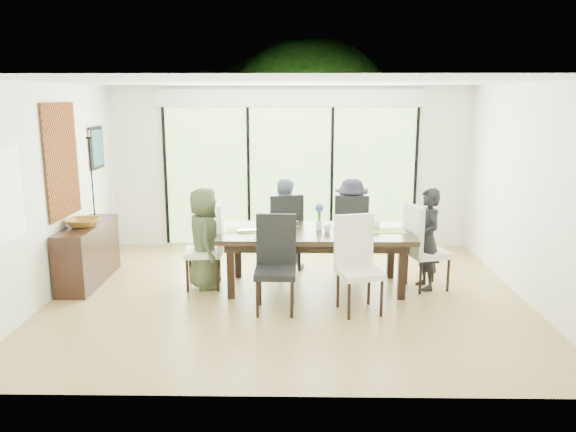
{
  "coord_description": "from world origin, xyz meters",
  "views": [
    {
      "loc": [
        0.12,
        -6.89,
        2.53
      ],
      "look_at": [
        0.0,
        0.25,
        1.0
      ],
      "focal_mm": 35.0,
      "sensor_mm": 36.0,
      "label": 1
    }
  ],
  "objects_px": {
    "person_far_right": "(351,225)",
    "cup_a": "(263,224)",
    "chair_far_left": "(283,231)",
    "person_right_end": "(427,239)",
    "sideboard": "(88,253)",
    "chair_near_right": "(360,265)",
    "chair_right_end": "(428,246)",
    "chair_far_right": "(351,231)",
    "bowl": "(83,222)",
    "chair_near_left": "(275,265)",
    "laptop": "(251,231)",
    "cup_c": "(375,225)",
    "vase": "(319,225)",
    "chair_left_end": "(203,245)",
    "person_far_left": "(283,224)",
    "table_top": "(315,233)",
    "person_left_end": "(204,238)",
    "cup_b": "(327,229)"
  },
  "relations": [
    {
      "from": "sideboard",
      "to": "chair_far_left",
      "type": "bearing_deg",
      "value": 14.09
    },
    {
      "from": "chair_right_end",
      "to": "person_right_end",
      "type": "height_order",
      "value": "person_right_end"
    },
    {
      "from": "chair_left_end",
      "to": "person_left_end",
      "type": "bearing_deg",
      "value": 84.72
    },
    {
      "from": "chair_near_right",
      "to": "sideboard",
      "type": "relative_size",
      "value": 0.8
    },
    {
      "from": "vase",
      "to": "table_top",
      "type": "bearing_deg",
      "value": -135.0
    },
    {
      "from": "bowl",
      "to": "chair_near_left",
      "type": "bearing_deg",
      "value": -19.9
    },
    {
      "from": "person_left_end",
      "to": "cup_c",
      "type": "height_order",
      "value": "person_left_end"
    },
    {
      "from": "person_left_end",
      "to": "vase",
      "type": "bearing_deg",
      "value": -100.22
    },
    {
      "from": "chair_left_end",
      "to": "cup_b",
      "type": "bearing_deg",
      "value": 81.25
    },
    {
      "from": "person_far_right",
      "to": "cup_a",
      "type": "relative_size",
      "value": 10.4
    },
    {
      "from": "cup_c",
      "to": "bowl",
      "type": "bearing_deg",
      "value": -179.7
    },
    {
      "from": "chair_near_right",
      "to": "sideboard",
      "type": "xyz_separation_m",
      "value": [
        -3.62,
        1.05,
        -0.17
      ]
    },
    {
      "from": "cup_c",
      "to": "sideboard",
      "type": "relative_size",
      "value": 0.09
    },
    {
      "from": "person_right_end",
      "to": "vase",
      "type": "distance_m",
      "value": 1.44
    },
    {
      "from": "chair_right_end",
      "to": "cup_c",
      "type": "bearing_deg",
      "value": 66.32
    },
    {
      "from": "chair_right_end",
      "to": "person_far_left",
      "type": "distance_m",
      "value": 2.12
    },
    {
      "from": "table_top",
      "to": "chair_far_right",
      "type": "height_order",
      "value": "chair_far_right"
    },
    {
      "from": "chair_far_left",
      "to": "cup_a",
      "type": "height_order",
      "value": "chair_far_left"
    },
    {
      "from": "chair_far_right",
      "to": "person_far_left",
      "type": "bearing_deg",
      "value": 4.92
    },
    {
      "from": "sideboard",
      "to": "cup_c",
      "type": "bearing_deg",
      "value": -1.16
    },
    {
      "from": "chair_near_left",
      "to": "cup_c",
      "type": "xyz_separation_m",
      "value": [
        1.3,
        0.97,
        0.26
      ]
    },
    {
      "from": "person_right_end",
      "to": "laptop",
      "type": "bearing_deg",
      "value": -98.09
    },
    {
      "from": "chair_right_end",
      "to": "cup_c",
      "type": "height_order",
      "value": "chair_right_end"
    },
    {
      "from": "chair_left_end",
      "to": "person_right_end",
      "type": "distance_m",
      "value": 2.98
    },
    {
      "from": "chair_near_left",
      "to": "chair_near_right",
      "type": "bearing_deg",
      "value": 0.72
    },
    {
      "from": "chair_far_right",
      "to": "cup_b",
      "type": "height_order",
      "value": "chair_far_right"
    },
    {
      "from": "person_right_end",
      "to": "laptop",
      "type": "relative_size",
      "value": 3.91
    },
    {
      "from": "vase",
      "to": "cup_a",
      "type": "relative_size",
      "value": 0.97
    },
    {
      "from": "chair_right_end",
      "to": "bowl",
      "type": "distance_m",
      "value": 4.63
    },
    {
      "from": "vase",
      "to": "laptop",
      "type": "distance_m",
      "value": 0.91
    },
    {
      "from": "chair_far_left",
      "to": "chair_near_right",
      "type": "xyz_separation_m",
      "value": [
        0.95,
        -1.72,
        0.0
      ]
    },
    {
      "from": "chair_right_end",
      "to": "chair_far_right",
      "type": "xyz_separation_m",
      "value": [
        -0.95,
        0.85,
        0.0
      ]
    },
    {
      "from": "chair_near_left",
      "to": "bowl",
      "type": "distance_m",
      "value": 2.8
    },
    {
      "from": "chair_far_right",
      "to": "laptop",
      "type": "distance_m",
      "value": 1.71
    },
    {
      "from": "chair_left_end",
      "to": "vase",
      "type": "distance_m",
      "value": 1.57
    },
    {
      "from": "person_right_end",
      "to": "person_far_left",
      "type": "relative_size",
      "value": 1.0
    },
    {
      "from": "chair_right_end",
      "to": "cup_a",
      "type": "xyz_separation_m",
      "value": [
        -2.2,
        0.15,
        0.26
      ]
    },
    {
      "from": "chair_right_end",
      "to": "vase",
      "type": "distance_m",
      "value": 1.48
    },
    {
      "from": "chair_near_left",
      "to": "person_right_end",
      "type": "height_order",
      "value": "person_right_end"
    },
    {
      "from": "chair_left_end",
      "to": "chair_near_left",
      "type": "bearing_deg",
      "value": 43.7
    },
    {
      "from": "chair_near_left",
      "to": "person_left_end",
      "type": "height_order",
      "value": "person_left_end"
    },
    {
      "from": "table_top",
      "to": "sideboard",
      "type": "height_order",
      "value": "sideboard"
    },
    {
      "from": "table_top",
      "to": "cup_a",
      "type": "height_order",
      "value": "cup_a"
    },
    {
      "from": "person_far_right",
      "to": "laptop",
      "type": "bearing_deg",
      "value": 23.18
    },
    {
      "from": "person_right_end",
      "to": "sideboard",
      "type": "distance_m",
      "value": 4.61
    },
    {
      "from": "vase",
      "to": "chair_far_left",
      "type": "bearing_deg",
      "value": 122.01
    },
    {
      "from": "table_top",
      "to": "chair_far_left",
      "type": "bearing_deg",
      "value": 117.9
    },
    {
      "from": "table_top",
      "to": "person_far_right",
      "type": "height_order",
      "value": "person_far_right"
    },
    {
      "from": "chair_left_end",
      "to": "chair_near_left",
      "type": "height_order",
      "value": "same"
    },
    {
      "from": "chair_left_end",
      "to": "person_right_end",
      "type": "xyz_separation_m",
      "value": [
        2.98,
        0.0,
        0.1
      ]
    }
  ]
}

